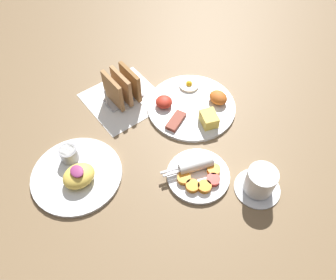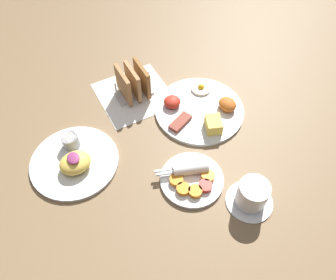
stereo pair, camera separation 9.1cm
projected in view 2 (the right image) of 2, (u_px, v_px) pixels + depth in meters
ground_plane at (143, 141)px, 0.95m from camera, size 3.00×3.00×0.00m
napkin_flat at (134, 94)px, 1.06m from camera, size 0.22×0.22×0.00m
plate_breakfast at (201, 109)px, 1.01m from camera, size 0.27×0.27×0.05m
plate_condiments at (192, 178)px, 0.86m from camera, size 0.17×0.17×0.04m
plate_foreground at (74, 160)px, 0.89m from camera, size 0.24×0.24×0.06m
toast_rack at (133, 83)px, 1.02m from camera, size 0.10×0.12×0.10m
coffee_cup at (252, 195)px, 0.81m from camera, size 0.12×0.12×0.08m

